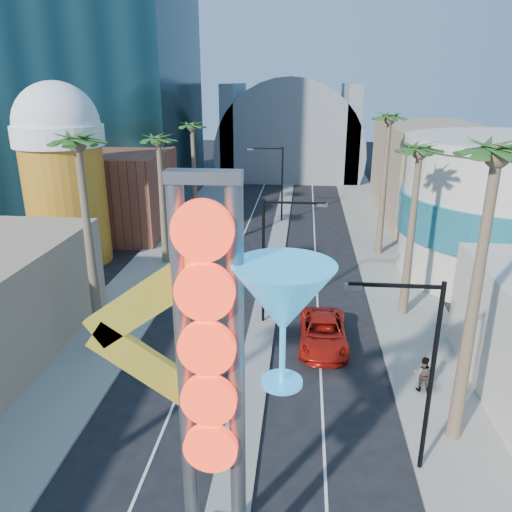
{
  "coord_description": "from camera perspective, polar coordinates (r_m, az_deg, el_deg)",
  "views": [
    {
      "loc": [
        2.32,
        -8.28,
        14.51
      ],
      "look_at": [
        -0.35,
        19.1,
        4.77
      ],
      "focal_mm": 35.0,
      "sensor_mm": 36.0,
      "label": 1
    }
  ],
  "objects": [
    {
      "name": "palm_6",
      "position": [
        31.35,
        18.11,
        10.15
      ],
      "size": [
        2.4,
        2.4,
        11.7
      ],
      "color": "brown",
      "rests_on": "ground"
    },
    {
      "name": "palm_2",
      "position": [
        40.24,
        -11.05,
        11.96
      ],
      "size": [
        2.4,
        2.4,
        11.2
      ],
      "color": "brown",
      "rests_on": "ground"
    },
    {
      "name": "median",
      "position": [
        48.54,
        2.59,
        2.17
      ],
      "size": [
        1.6,
        84.0,
        0.15
      ],
      "primitive_type": "cube",
      "color": "gray",
      "rests_on": "ground"
    },
    {
      "name": "streetlight_2",
      "position": [
        19.45,
        18.25,
        -11.44
      ],
      "size": [
        3.45,
        0.25,
        8.0
      ],
      "color": "black",
      "rests_on": "ground"
    },
    {
      "name": "sidewalk_east",
      "position": [
        46.19,
        14.23,
        0.66
      ],
      "size": [
        5.0,
        100.0,
        0.15
      ],
      "primitive_type": "cube",
      "color": "gray",
      "rests_on": "ground"
    },
    {
      "name": "filler_east",
      "position": [
        58.7,
        19.23,
        9.1
      ],
      "size": [
        10.0,
        20.0,
        10.0
      ],
      "primitive_type": "cube",
      "color": "#A28368",
      "rests_on": "ground"
    },
    {
      "name": "beer_mug",
      "position": [
        43.4,
        -21.23,
        9.36
      ],
      "size": [
        7.0,
        7.0,
        14.5
      ],
      "color": "orange",
      "rests_on": "ground"
    },
    {
      "name": "streetlight_1",
      "position": [
        53.24,
        2.43,
        9.05
      ],
      "size": [
        3.79,
        0.25,
        8.0
      ],
      "color": "black",
      "rests_on": "ground"
    },
    {
      "name": "sidewalk_west",
      "position": [
        47.13,
        -9.23,
        1.39
      ],
      "size": [
        5.0,
        100.0,
        0.15
      ],
      "primitive_type": "cube",
      "color": "gray",
      "rests_on": "ground"
    },
    {
      "name": "palm_7",
      "position": [
        42.97,
        14.95,
        13.94
      ],
      "size": [
        2.4,
        2.4,
        12.7
      ],
      "color": "brown",
      "rests_on": "ground"
    },
    {
      "name": "palm_5",
      "position": [
        19.73,
        25.55,
        8.16
      ],
      "size": [
        2.4,
        2.4,
        13.2
      ],
      "color": "brown",
      "rests_on": "ground"
    },
    {
      "name": "streetlight_0",
      "position": [
        29.93,
        1.89,
        0.71
      ],
      "size": [
        3.79,
        0.25,
        8.0
      ],
      "color": "black",
      "rests_on": "ground"
    },
    {
      "name": "brick_filler_west",
      "position": [
        50.87,
        -15.78,
        6.83
      ],
      "size": [
        10.0,
        10.0,
        8.0
      ],
      "primitive_type": "cube",
      "color": "brown",
      "rests_on": "ground"
    },
    {
      "name": "canopy",
      "position": [
        80.96,
        3.98,
        12.21
      ],
      "size": [
        22.0,
        16.0,
        22.0
      ],
      "color": "slate",
      "rests_on": "ground"
    },
    {
      "name": "turquoise_building",
      "position": [
        42.39,
        27.22,
        4.7
      ],
      "size": [
        16.6,
        16.6,
        10.6
      ],
      "color": "beige",
      "rests_on": "ground"
    },
    {
      "name": "palm_1",
      "position": [
        27.04,
        -19.57,
        10.56
      ],
      "size": [
        2.4,
        2.4,
        12.7
      ],
      "color": "brown",
      "rests_on": "ground"
    },
    {
      "name": "neon_sign",
      "position": [
        13.44,
        -1.76,
        -12.93
      ],
      "size": [
        6.53,
        2.6,
        12.55
      ],
      "color": "gray",
      "rests_on": "ground"
    },
    {
      "name": "red_pickup",
      "position": [
        29.17,
        7.67,
        -8.7
      ],
      "size": [
        2.71,
        5.85,
        1.63
      ],
      "primitive_type": "imported",
      "rotation": [
        0.0,
        0.0,
        -0.0
      ],
      "color": "#B6170E",
      "rests_on": "ground"
    },
    {
      "name": "palm_3",
      "position": [
        51.79,
        -7.29,
        13.77
      ],
      "size": [
        2.4,
        2.4,
        11.2
      ],
      "color": "brown",
      "rests_on": "ground"
    },
    {
      "name": "pedestrian_b",
      "position": [
        26.11,
        18.53,
        -12.66
      ],
      "size": [
        1.01,
        0.85,
        1.82
      ],
      "primitive_type": "imported",
      "rotation": [
        0.0,
        0.0,
        2.93
      ],
      "color": "gray",
      "rests_on": "sidewalk_east"
    }
  ]
}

